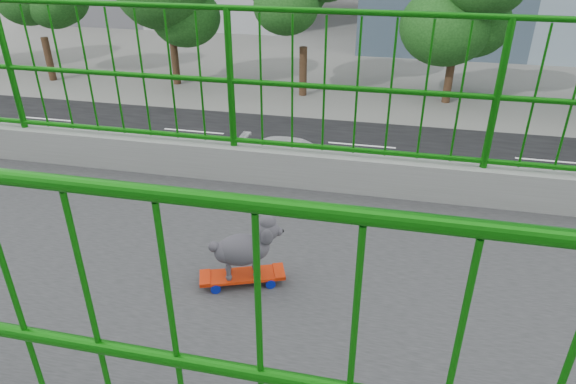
% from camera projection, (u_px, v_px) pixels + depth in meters
% --- Properties ---
extents(road, '(18.00, 90.00, 0.02)m').
position_uv_depth(road, '(346.00, 211.00, 17.72)').
color(road, black).
rests_on(road, ground).
extents(railing, '(3.00, 24.00, 1.42)m').
position_uv_depth(railing, '(165.00, 245.00, 3.13)').
color(railing, gray).
rests_on(railing, footbridge).
extents(street_trees, '(5.30, 60.40, 7.26)m').
position_uv_depth(street_trees, '(400.00, 12.00, 26.52)').
color(street_trees, black).
rests_on(street_trees, ground).
extents(skateboard, '(0.32, 0.54, 0.07)m').
position_uv_depth(skateboard, '(242.00, 277.00, 3.12)').
color(skateboard, red).
rests_on(skateboard, footbridge).
extents(poodle, '(0.28, 0.42, 0.37)m').
position_uv_depth(poodle, '(245.00, 247.00, 3.02)').
color(poodle, '#2E2B30').
rests_on(poodle, skateboard).
extents(car_1, '(1.66, 4.77, 1.57)m').
position_uv_depth(car_1, '(253.00, 245.00, 14.51)').
color(car_1, '#B11107').
rests_on(car_1, ground).
extents(car_2, '(2.30, 4.98, 1.38)m').
position_uv_depth(car_2, '(206.00, 188.00, 17.80)').
color(car_2, '#B11107').
rests_on(car_2, ground).
extents(car_3, '(1.91, 4.69, 1.36)m').
position_uv_depth(car_3, '(296.00, 158.00, 20.08)').
color(car_3, silver).
rests_on(car_3, ground).
extents(car_5, '(1.59, 4.57, 1.51)m').
position_uv_depth(car_5, '(529.00, 372.00, 10.49)').
color(car_5, silver).
rests_on(car_5, ground).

